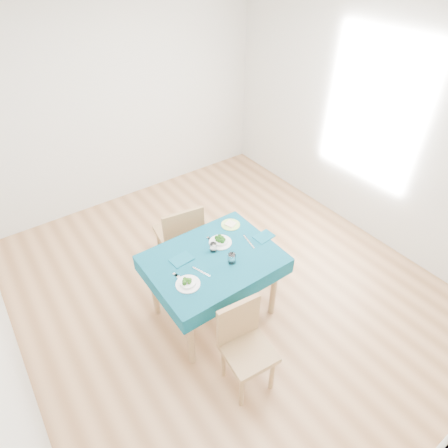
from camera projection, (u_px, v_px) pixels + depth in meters
room_shell at (224, 179)px, 3.23m from camera, size 4.02×4.52×2.73m
table at (214, 287)px, 3.55m from camera, size 1.14×0.87×0.76m
chair_near at (249, 350)px, 2.93m from camera, size 0.41×0.45×0.93m
chair_far at (177, 224)px, 4.02m from camera, size 0.51×0.55×1.11m
bowl_near at (188, 282)px, 3.05m from camera, size 0.20×0.20×0.06m
bowl_far at (220, 240)px, 3.45m from camera, size 0.21×0.21×0.06m
fork_near at (183, 280)px, 3.10m from camera, size 0.07×0.20×0.00m
knife_near at (201, 272)px, 3.18m from camera, size 0.07×0.18×0.00m
fork_far at (214, 243)px, 3.47m from camera, size 0.03×0.18×0.00m
knife_far at (249, 242)px, 3.48m from camera, size 0.05×0.21×0.00m
napkin_near at (182, 259)px, 3.29m from camera, size 0.20×0.15×0.01m
napkin_far at (264, 237)px, 3.53m from camera, size 0.20×0.14×0.01m
tumbler_center at (213, 247)px, 3.36m from camera, size 0.06×0.06×0.08m
tumbler_side at (232, 258)px, 3.24m from camera, size 0.07×0.07×0.09m
side_plate at (231, 225)px, 3.67m from camera, size 0.19×0.19×0.01m
bread_slice at (231, 224)px, 3.67m from camera, size 0.12×0.12×0.01m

